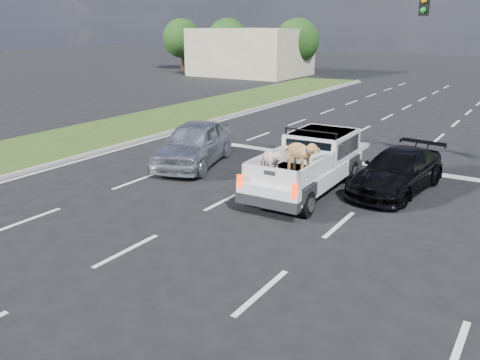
% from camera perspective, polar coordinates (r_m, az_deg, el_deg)
% --- Properties ---
extents(ground, '(160.00, 160.00, 0.00)m').
position_cam_1_polar(ground, '(10.77, -5.81, -9.99)').
color(ground, black).
rests_on(ground, ground).
extents(road_markings, '(17.75, 60.00, 0.01)m').
position_cam_1_polar(road_markings, '(16.05, 8.61, -0.76)').
color(road_markings, silver).
rests_on(road_markings, ground).
extents(grass_median_left, '(5.00, 60.00, 0.10)m').
position_cam_1_polar(grass_median_left, '(22.61, -19.81, 3.79)').
color(grass_median_left, '#234415').
rests_on(grass_median_left, ground).
extents(curb_left, '(0.15, 60.00, 0.14)m').
position_cam_1_polar(curb_left, '(20.77, -15.58, 3.11)').
color(curb_left, gray).
rests_on(curb_left, ground).
extents(building_left, '(10.00, 8.00, 4.40)m').
position_cam_1_polar(building_left, '(50.74, 1.22, 14.17)').
color(building_left, beige).
rests_on(building_left, ground).
extents(tree_far_a, '(4.20, 4.20, 5.40)m').
position_cam_1_polar(tree_far_a, '(58.03, -6.55, 15.53)').
color(tree_far_a, '#332114').
rests_on(tree_far_a, ground).
extents(tree_far_b, '(4.20, 4.20, 5.40)m').
position_cam_1_polar(tree_far_b, '(54.51, -1.40, 15.53)').
color(tree_far_b, '#332114').
rests_on(tree_far_b, ground).
extents(tree_far_c, '(4.20, 4.20, 5.40)m').
position_cam_1_polar(tree_far_c, '(50.56, 6.47, 15.30)').
color(tree_far_c, '#332114').
rests_on(tree_far_c, ground).
extents(pickup_truck, '(1.96, 5.07, 1.89)m').
position_cam_1_polar(pickup_truck, '(15.38, 7.72, 1.89)').
color(pickup_truck, black).
rests_on(pickup_truck, ground).
extents(silver_sedan, '(3.06, 4.93, 1.57)m').
position_cam_1_polar(silver_sedan, '(18.30, -5.16, 4.12)').
color(silver_sedan, silver).
rests_on(silver_sedan, ground).
extents(black_coupe, '(2.24, 4.48, 1.25)m').
position_cam_1_polar(black_coupe, '(16.05, 17.26, 0.95)').
color(black_coupe, black).
rests_on(black_coupe, ground).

